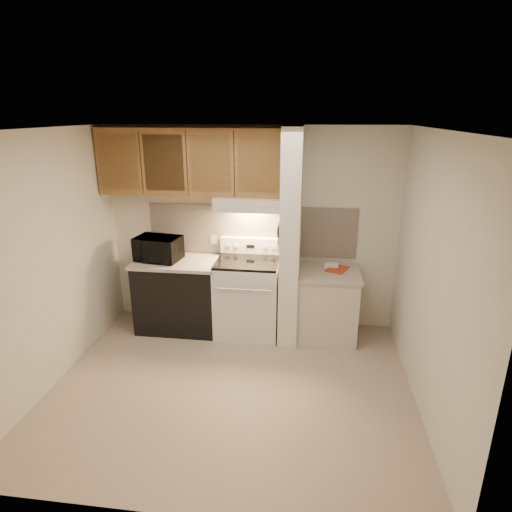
# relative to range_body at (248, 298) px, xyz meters

# --- Properties ---
(floor) EXTENTS (3.60, 3.60, 0.00)m
(floor) POSITION_rel_range_body_xyz_m (0.00, -1.16, -0.46)
(floor) COLOR tan
(floor) RESTS_ON ground
(ceiling) EXTENTS (3.60, 3.60, 0.00)m
(ceiling) POSITION_rel_range_body_xyz_m (0.00, -1.16, 2.04)
(ceiling) COLOR white
(ceiling) RESTS_ON wall_back
(wall_back) EXTENTS (3.60, 2.50, 0.02)m
(wall_back) POSITION_rel_range_body_xyz_m (0.00, 0.34, 0.79)
(wall_back) COLOR beige
(wall_back) RESTS_ON floor
(wall_left) EXTENTS (0.02, 3.00, 2.50)m
(wall_left) POSITION_rel_range_body_xyz_m (-1.80, -1.16, 0.79)
(wall_left) COLOR beige
(wall_left) RESTS_ON floor
(wall_right) EXTENTS (0.02, 3.00, 2.50)m
(wall_right) POSITION_rel_range_body_xyz_m (1.80, -1.16, 0.79)
(wall_right) COLOR beige
(wall_right) RESTS_ON floor
(backsplash) EXTENTS (2.60, 0.02, 0.63)m
(backsplash) POSITION_rel_range_body_xyz_m (0.00, 0.33, 0.78)
(backsplash) COLOR beige
(backsplash) RESTS_ON wall_back
(range_body) EXTENTS (0.76, 0.65, 0.92)m
(range_body) POSITION_rel_range_body_xyz_m (0.00, 0.00, 0.00)
(range_body) COLOR silver
(range_body) RESTS_ON floor
(oven_window) EXTENTS (0.50, 0.01, 0.30)m
(oven_window) POSITION_rel_range_body_xyz_m (0.00, -0.32, 0.04)
(oven_window) COLOR black
(oven_window) RESTS_ON range_body
(oven_handle) EXTENTS (0.65, 0.02, 0.02)m
(oven_handle) POSITION_rel_range_body_xyz_m (0.00, -0.35, 0.26)
(oven_handle) COLOR silver
(oven_handle) RESTS_ON range_body
(cooktop) EXTENTS (0.74, 0.64, 0.03)m
(cooktop) POSITION_rel_range_body_xyz_m (0.00, 0.00, 0.48)
(cooktop) COLOR black
(cooktop) RESTS_ON range_body
(range_backguard) EXTENTS (0.76, 0.08, 0.20)m
(range_backguard) POSITION_rel_range_body_xyz_m (0.00, 0.28, 0.59)
(range_backguard) COLOR silver
(range_backguard) RESTS_ON range_body
(range_display) EXTENTS (0.10, 0.01, 0.04)m
(range_display) POSITION_rel_range_body_xyz_m (0.00, 0.24, 0.59)
(range_display) COLOR black
(range_display) RESTS_ON range_backguard
(range_knob_left_outer) EXTENTS (0.05, 0.02, 0.05)m
(range_knob_left_outer) POSITION_rel_range_body_xyz_m (-0.28, 0.24, 0.59)
(range_knob_left_outer) COLOR silver
(range_knob_left_outer) RESTS_ON range_backguard
(range_knob_left_inner) EXTENTS (0.05, 0.02, 0.05)m
(range_knob_left_inner) POSITION_rel_range_body_xyz_m (-0.18, 0.24, 0.59)
(range_knob_left_inner) COLOR silver
(range_knob_left_inner) RESTS_ON range_backguard
(range_knob_right_inner) EXTENTS (0.05, 0.02, 0.05)m
(range_knob_right_inner) POSITION_rel_range_body_xyz_m (0.18, 0.24, 0.59)
(range_knob_right_inner) COLOR silver
(range_knob_right_inner) RESTS_ON range_backguard
(range_knob_right_outer) EXTENTS (0.05, 0.02, 0.05)m
(range_knob_right_outer) POSITION_rel_range_body_xyz_m (0.28, 0.24, 0.59)
(range_knob_right_outer) COLOR silver
(range_knob_right_outer) RESTS_ON range_backguard
(dishwasher_front) EXTENTS (1.00, 0.63, 0.87)m
(dishwasher_front) POSITION_rel_range_body_xyz_m (-0.88, 0.01, -0.03)
(dishwasher_front) COLOR black
(dishwasher_front) RESTS_ON floor
(left_countertop) EXTENTS (1.04, 0.67, 0.04)m
(left_countertop) POSITION_rel_range_body_xyz_m (-0.88, 0.01, 0.43)
(left_countertop) COLOR #B7A794
(left_countertop) RESTS_ON dishwasher_front
(spoon_rest) EXTENTS (0.22, 0.10, 0.01)m
(spoon_rest) POSITION_rel_range_body_xyz_m (-0.95, 0.21, 0.46)
(spoon_rest) COLOR black
(spoon_rest) RESTS_ON left_countertop
(teal_jar) EXTENTS (0.10, 0.10, 0.09)m
(teal_jar) POSITION_rel_range_body_xyz_m (-1.23, 0.23, 0.50)
(teal_jar) COLOR #256B5C
(teal_jar) RESTS_ON left_countertop
(outlet) EXTENTS (0.08, 0.01, 0.12)m
(outlet) POSITION_rel_range_body_xyz_m (-0.48, 0.32, 0.64)
(outlet) COLOR beige
(outlet) RESTS_ON backsplash
(microwave) EXTENTS (0.58, 0.43, 0.29)m
(microwave) POSITION_rel_range_body_xyz_m (-1.10, -0.01, 0.60)
(microwave) COLOR black
(microwave) RESTS_ON left_countertop
(partition_pillar) EXTENTS (0.22, 0.70, 2.50)m
(partition_pillar) POSITION_rel_range_body_xyz_m (0.51, -0.01, 0.79)
(partition_pillar) COLOR white
(partition_pillar) RESTS_ON floor
(pillar_trim) EXTENTS (0.01, 0.70, 0.04)m
(pillar_trim) POSITION_rel_range_body_xyz_m (0.39, -0.01, 0.84)
(pillar_trim) COLOR brown
(pillar_trim) RESTS_ON partition_pillar
(knife_strip) EXTENTS (0.02, 0.42, 0.04)m
(knife_strip) POSITION_rel_range_body_xyz_m (0.39, -0.06, 0.86)
(knife_strip) COLOR black
(knife_strip) RESTS_ON partition_pillar
(knife_blade_a) EXTENTS (0.01, 0.03, 0.16)m
(knife_blade_a) POSITION_rel_range_body_xyz_m (0.38, -0.21, 0.76)
(knife_blade_a) COLOR silver
(knife_blade_a) RESTS_ON knife_strip
(knife_handle_a) EXTENTS (0.02, 0.02, 0.10)m
(knife_handle_a) POSITION_rel_range_body_xyz_m (0.38, -0.21, 0.91)
(knife_handle_a) COLOR black
(knife_handle_a) RESTS_ON knife_strip
(knife_blade_b) EXTENTS (0.01, 0.04, 0.18)m
(knife_blade_b) POSITION_rel_range_body_xyz_m (0.38, -0.13, 0.75)
(knife_blade_b) COLOR silver
(knife_blade_b) RESTS_ON knife_strip
(knife_handle_b) EXTENTS (0.02, 0.02, 0.10)m
(knife_handle_b) POSITION_rel_range_body_xyz_m (0.38, -0.13, 0.91)
(knife_handle_b) COLOR black
(knife_handle_b) RESTS_ON knife_strip
(knife_blade_c) EXTENTS (0.01, 0.04, 0.20)m
(knife_blade_c) POSITION_rel_range_body_xyz_m (0.38, -0.05, 0.74)
(knife_blade_c) COLOR silver
(knife_blade_c) RESTS_ON knife_strip
(knife_handle_c) EXTENTS (0.02, 0.02, 0.10)m
(knife_handle_c) POSITION_rel_range_body_xyz_m (0.38, -0.06, 0.91)
(knife_handle_c) COLOR black
(knife_handle_c) RESTS_ON knife_strip
(knife_blade_d) EXTENTS (0.01, 0.04, 0.16)m
(knife_blade_d) POSITION_rel_range_body_xyz_m (0.38, 0.04, 0.76)
(knife_blade_d) COLOR silver
(knife_blade_d) RESTS_ON knife_strip
(knife_handle_d) EXTENTS (0.02, 0.02, 0.10)m
(knife_handle_d) POSITION_rel_range_body_xyz_m (0.38, 0.03, 0.91)
(knife_handle_d) COLOR black
(knife_handle_d) RESTS_ON knife_strip
(knife_blade_e) EXTENTS (0.01, 0.04, 0.18)m
(knife_blade_e) POSITION_rel_range_body_xyz_m (0.38, 0.10, 0.75)
(knife_blade_e) COLOR silver
(knife_blade_e) RESTS_ON knife_strip
(knife_handle_e) EXTENTS (0.02, 0.02, 0.10)m
(knife_handle_e) POSITION_rel_range_body_xyz_m (0.38, 0.09, 0.91)
(knife_handle_e) COLOR black
(knife_handle_e) RESTS_ON knife_strip
(oven_mitt) EXTENTS (0.03, 0.09, 0.23)m
(oven_mitt) POSITION_rel_range_body_xyz_m (0.38, 0.17, 0.71)
(oven_mitt) COLOR gray
(oven_mitt) RESTS_ON partition_pillar
(right_cab_base) EXTENTS (0.70, 0.60, 0.81)m
(right_cab_base) POSITION_rel_range_body_xyz_m (0.97, -0.01, -0.06)
(right_cab_base) COLOR beige
(right_cab_base) RESTS_ON floor
(right_countertop) EXTENTS (0.74, 0.64, 0.04)m
(right_countertop) POSITION_rel_range_body_xyz_m (0.97, -0.01, 0.37)
(right_countertop) COLOR #B7A794
(right_countertop) RESTS_ON right_cab_base
(red_folder) EXTENTS (0.31, 0.35, 0.01)m
(red_folder) POSITION_rel_range_body_xyz_m (1.07, 0.09, 0.39)
(red_folder) COLOR #B63A1F
(red_folder) RESTS_ON right_countertop
(white_box) EXTENTS (0.18, 0.13, 0.04)m
(white_box) POSITION_rel_range_body_xyz_m (1.01, 0.17, 0.41)
(white_box) COLOR white
(white_box) RESTS_ON right_countertop
(range_hood) EXTENTS (0.78, 0.44, 0.15)m
(range_hood) POSITION_rel_range_body_xyz_m (0.00, 0.12, 1.17)
(range_hood) COLOR beige
(range_hood) RESTS_ON upper_cabinets
(hood_lip) EXTENTS (0.78, 0.04, 0.06)m
(hood_lip) POSITION_rel_range_body_xyz_m (0.00, -0.08, 1.12)
(hood_lip) COLOR beige
(hood_lip) RESTS_ON range_hood
(upper_cabinets) EXTENTS (2.18, 0.33, 0.77)m
(upper_cabinets) POSITION_rel_range_body_xyz_m (-0.69, 0.17, 1.62)
(upper_cabinets) COLOR brown
(upper_cabinets) RESTS_ON wall_back
(cab_door_a) EXTENTS (0.46, 0.01, 0.63)m
(cab_door_a) POSITION_rel_range_body_xyz_m (-1.51, 0.01, 1.62)
(cab_door_a) COLOR brown
(cab_door_a) RESTS_ON upper_cabinets
(cab_gap_a) EXTENTS (0.01, 0.01, 0.73)m
(cab_gap_a) POSITION_rel_range_body_xyz_m (-1.23, 0.01, 1.62)
(cab_gap_a) COLOR black
(cab_gap_a) RESTS_ON upper_cabinets
(cab_door_b) EXTENTS (0.46, 0.01, 0.63)m
(cab_door_b) POSITION_rel_range_body_xyz_m (-0.96, 0.01, 1.62)
(cab_door_b) COLOR brown
(cab_door_b) RESTS_ON upper_cabinets
(cab_gap_b) EXTENTS (0.01, 0.01, 0.73)m
(cab_gap_b) POSITION_rel_range_body_xyz_m (-0.69, 0.01, 1.62)
(cab_gap_b) COLOR black
(cab_gap_b) RESTS_ON upper_cabinets
(cab_door_c) EXTENTS (0.46, 0.01, 0.63)m
(cab_door_c) POSITION_rel_range_body_xyz_m (-0.42, 0.01, 1.62)
(cab_door_c) COLOR brown
(cab_door_c) RESTS_ON upper_cabinets
(cab_gap_c) EXTENTS (0.01, 0.01, 0.73)m
(cab_gap_c) POSITION_rel_range_body_xyz_m (-0.14, 0.01, 1.62)
(cab_gap_c) COLOR black
(cab_gap_c) RESTS_ON upper_cabinets
(cab_door_d) EXTENTS (0.46, 0.01, 0.63)m
(cab_door_d) POSITION_rel_range_body_xyz_m (0.13, 0.01, 1.62)
(cab_door_d) COLOR brown
(cab_door_d) RESTS_ON upper_cabinets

